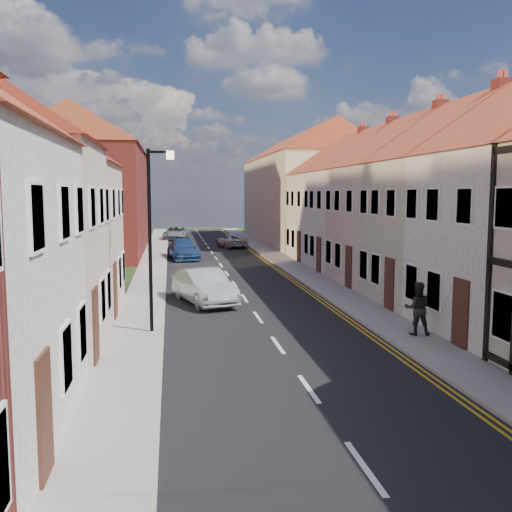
{
  "coord_description": "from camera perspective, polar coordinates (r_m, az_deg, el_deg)",
  "views": [
    {
      "loc": [
        -3.23,
        1.08,
        4.69
      ],
      "look_at": [
        0.41,
        25.28,
        1.99
      ],
      "focal_mm": 40.0,
      "sensor_mm": 36.0,
      "label": 1
    }
  ],
  "objects": [
    {
      "name": "cottage_r_pink",
      "position": [
        30.51,
        15.77,
        5.65
      ],
      "size": [
        8.3,
        6.0,
        9.0
      ],
      "color": "beige",
      "rests_on": "ground"
    },
    {
      "name": "car_distant_b",
      "position": [
        49.37,
        -2.48,
        1.52
      ],
      "size": [
        2.68,
        4.49,
        1.17
      ],
      "primitive_type": "imported",
      "rotation": [
        0.0,
        0.0,
        3.33
      ],
      "color": "#AFB1B7",
      "rests_on": "ground"
    },
    {
      "name": "car_far",
      "position": [
        40.92,
        -7.29,
        0.63
      ],
      "size": [
        2.5,
        4.93,
        1.37
      ],
      "primitive_type": "imported",
      "rotation": [
        0.0,
        0.0,
        0.13
      ],
      "color": "navy",
      "rests_on": "ground"
    },
    {
      "name": "cottage_r_cream_mid",
      "position": [
        25.68,
        20.74,
        5.42
      ],
      "size": [
        8.3,
        5.2,
        9.0
      ],
      "color": "beige",
      "rests_on": "ground"
    },
    {
      "name": "cottage_r_cream_far",
      "position": [
        40.6,
        9.47,
        5.9
      ],
      "size": [
        8.3,
        6.0,
        9.0
      ],
      "color": "#AEAAA4",
      "rests_on": "ground"
    },
    {
      "name": "car_distant",
      "position": [
        58.34,
        -8.01,
        2.3
      ],
      "size": [
        2.74,
        5.14,
        1.37
      ],
      "primitive_type": "imported",
      "rotation": [
        0.0,
        0.0,
        -0.1
      ],
      "color": "gray",
      "rests_on": "ground"
    },
    {
      "name": "car_mid",
      "position": [
        24.43,
        -5.22,
        -3.04
      ],
      "size": [
        2.76,
        4.74,
        1.48
      ],
      "primitive_type": "imported",
      "rotation": [
        0.0,
        0.0,
        0.29
      ],
      "color": "#AAADB2",
      "rests_on": "ground"
    },
    {
      "name": "block_right_far",
      "position": [
        55.36,
        4.56,
        6.9
      ],
      "size": [
        8.3,
        24.2,
        10.5
      ],
      "color": "beige",
      "rests_on": "ground"
    },
    {
      "name": "road",
      "position": [
        29.47,
        -2.16,
        -2.85
      ],
      "size": [
        7.0,
        90.0,
        0.02
      ],
      "primitive_type": "cube",
      "color": "black",
      "rests_on": "ground"
    },
    {
      "name": "pedestrian_right",
      "position": [
        19.21,
        15.84,
        -5.07
      ],
      "size": [
        0.97,
        0.84,
        1.73
      ],
      "primitive_type": "imported",
      "rotation": [
        0.0,
        0.0,
        2.9
      ],
      "color": "black",
      "rests_on": "pavement_right"
    },
    {
      "name": "lamppost",
      "position": [
        18.97,
        -10.32,
        2.71
      ],
      "size": [
        0.88,
        0.15,
        6.0
      ],
      "color": "black",
      "rests_on": "pavement_left"
    },
    {
      "name": "cottage_l_pink",
      "position": [
        23.57,
        -23.58,
        4.99
      ],
      "size": [
        8.3,
        6.3,
        8.8
      ],
      "color": "beige",
      "rests_on": "ground"
    },
    {
      "name": "pavement_left",
      "position": [
        29.31,
        -10.75,
        -2.91
      ],
      "size": [
        1.8,
        90.0,
        0.12
      ],
      "primitive_type": "cube",
      "color": "#A79E97",
      "rests_on": "ground"
    },
    {
      "name": "block_left_far",
      "position": [
        49.3,
        -15.74,
        6.76
      ],
      "size": [
        8.3,
        24.2,
        10.5
      ],
      "color": "maroon",
      "rests_on": "ground"
    },
    {
      "name": "cottage_r_white_far",
      "position": [
        35.5,
        12.17,
        5.81
      ],
      "size": [
        8.3,
        5.2,
        9.0
      ],
      "color": "#AEAAA4",
      "rests_on": "ground"
    },
    {
      "name": "pavement_right",
      "position": [
        30.27,
        6.15,
        -2.54
      ],
      "size": [
        1.8,
        90.0,
        0.12
      ],
      "primitive_type": "cube",
      "color": "#A79E97",
      "rests_on": "ground"
    }
  ]
}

